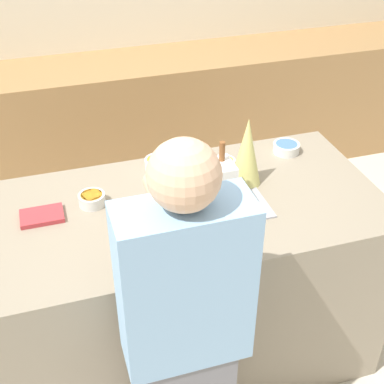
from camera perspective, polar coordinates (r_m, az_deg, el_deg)
name	(u,v)px	position (r m, az deg, el deg)	size (l,w,h in m)	color
ground_plane	(178,350)	(2.96, -1.47, -16.54)	(12.00, 12.00, 0.00)	beige
back_cabinet_block	(112,124)	(4.05, -8.54, 7.19)	(6.00, 0.60, 0.93)	#9E7547
kitchen_island	(177,286)	(2.60, -1.63, -9.99)	(1.83, 0.87, 0.95)	gray
baking_tray	(213,207)	(2.29, 2.26, -1.64)	(0.47, 0.28, 0.01)	#9E9EA8
gingerbread_house	(214,185)	(2.22, 2.34, 0.80)	(0.16, 0.14, 0.30)	brown
decorative_tree	(247,152)	(2.38, 5.87, 4.29)	(0.14, 0.14, 0.32)	#DBD675
candy_bowl_beside_tree	(158,164)	(2.54, -3.61, 3.05)	(0.13, 0.13, 0.05)	silver
candy_bowl_front_corner	(286,147)	(2.71, 10.02, 4.70)	(0.13, 0.13, 0.05)	silver
candy_bowl_near_tray_right	(92,199)	(2.33, -10.63, -0.73)	(0.11, 0.11, 0.05)	silver
candy_bowl_center_rear	(224,163)	(2.55, 3.42, 3.06)	(0.11, 0.11, 0.04)	silver
cookbook	(42,216)	(2.31, -15.72, -2.47)	(0.18, 0.12, 0.02)	#B23338
person	(185,339)	(1.91, -0.71, -15.40)	(0.42, 0.53, 1.62)	slate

